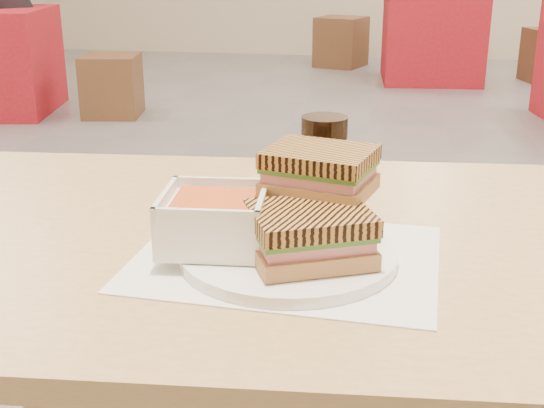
% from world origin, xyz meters
% --- Properties ---
extents(main_table, '(1.25, 0.79, 0.75)m').
position_xyz_m(main_table, '(0.05, -1.92, 0.64)').
color(main_table, tan).
rests_on(main_table, ground).
extents(tray_liner, '(0.37, 0.30, 0.00)m').
position_xyz_m(tray_liner, '(0.03, -2.00, 0.75)').
color(tray_liner, white).
rests_on(tray_liner, main_table).
extents(plate, '(0.26, 0.26, 0.01)m').
position_xyz_m(plate, '(0.03, -2.00, 0.76)').
color(plate, white).
rests_on(plate, tray_liner).
extents(soup_bowl, '(0.13, 0.13, 0.06)m').
position_xyz_m(soup_bowl, '(-0.06, -2.00, 0.80)').
color(soup_bowl, white).
rests_on(soup_bowl, plate).
extents(panini_lower, '(0.16, 0.15, 0.06)m').
position_xyz_m(panini_lower, '(0.06, -2.03, 0.80)').
color(panini_lower, '#AC7E4A').
rests_on(panini_lower, plate).
extents(panini_upper, '(0.15, 0.13, 0.06)m').
position_xyz_m(panini_upper, '(0.06, -1.94, 0.85)').
color(panini_upper, '#AC7E4A').
rests_on(panini_upper, panini_lower).
extents(cola_glass, '(0.06, 0.06, 0.14)m').
position_xyz_m(cola_glass, '(0.05, -1.82, 0.82)').
color(cola_glass, black).
rests_on(cola_glass, main_table).
extents(bg_table_2, '(0.86, 0.86, 0.71)m').
position_xyz_m(bg_table_2, '(0.46, 3.63, 0.36)').
color(bg_table_2, '#A90C17').
rests_on(bg_table_2, ground).
extents(bg_chair_0r, '(0.42, 0.42, 0.41)m').
position_xyz_m(bg_chair_0r, '(-1.75, 1.85, 0.21)').
color(bg_chair_0r, brown).
rests_on(bg_chair_0r, ground).
extents(bg_chair_2l, '(0.53, 0.53, 0.47)m').
position_xyz_m(bg_chair_2l, '(-0.37, 4.30, 0.23)').
color(bg_chair_2l, brown).
rests_on(bg_chair_2l, ground).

